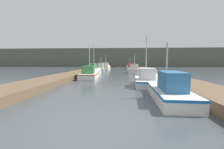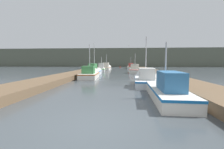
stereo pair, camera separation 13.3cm
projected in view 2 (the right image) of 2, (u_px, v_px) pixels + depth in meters
ground_plane at (92, 127)px, 4.38m from camera, size 200.00×200.00×0.00m
dock_left at (77, 74)px, 20.66m from camera, size 2.71×40.00×0.49m
dock_right at (157, 74)px, 19.86m from camera, size 2.71×40.00×0.49m
distant_shore_ridge at (121, 58)px, 61.10m from camera, size 120.00×16.00×6.70m
fishing_boat_0 at (163, 88)px, 8.45m from camera, size 1.76×6.38×3.37m
fishing_boat_1 at (145, 79)px, 12.77m from camera, size 2.09×5.53×4.50m
fishing_boat_2 at (90, 74)px, 17.20m from camera, size 1.96×4.71×4.36m
fishing_boat_3 at (94, 71)px, 21.31m from camera, size 1.55×5.21×4.86m
fishing_boat_4 at (135, 70)px, 25.88m from camera, size 2.26×5.91×3.69m
fishing_boat_5 at (102, 69)px, 29.53m from camera, size 1.77×5.53×3.21m
fishing_boat_6 at (107, 68)px, 35.24m from camera, size 1.78×6.40×4.00m
fishing_boat_7 at (131, 67)px, 39.74m from camera, size 1.88×5.61×3.51m
mooring_piling_0 at (106, 66)px, 45.60m from camera, size 0.24×0.24×1.09m
mooring_piling_1 at (99, 67)px, 33.25m from camera, size 0.26×0.26×1.36m
mooring_piling_2 at (184, 88)px, 7.65m from camera, size 0.23×0.23×1.13m
channel_buoy at (120, 67)px, 47.35m from camera, size 0.44×0.44×0.94m
seagull_lead at (129, 45)px, 30.53m from camera, size 0.30×0.56×0.12m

